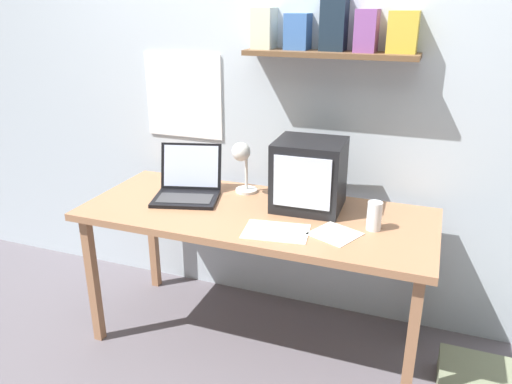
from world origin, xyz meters
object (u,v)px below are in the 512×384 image
object	(u,v)px
corner_desk	(256,223)
laptop	(188,184)
crt_monitor	(309,175)
juice_glass	(374,217)
loose_paper_near_monitor	(276,231)
loose_paper_near_laptop	(335,234)
desk_lamp	(242,160)

from	to	relation	value
corner_desk	laptop	xyz separation A→B (m)	(-0.40, 0.07, 0.13)
corner_desk	crt_monitor	xyz separation A→B (m)	(0.22, 0.14, 0.23)
corner_desk	crt_monitor	size ratio (longest dim) A/B	5.03
juice_glass	loose_paper_near_monitor	world-z (taller)	juice_glass
corner_desk	loose_paper_near_monitor	xyz separation A→B (m)	(0.16, -0.18, 0.06)
loose_paper_near_laptop	loose_paper_near_monitor	world-z (taller)	same
corner_desk	loose_paper_near_monitor	distance (m)	0.25
desk_lamp	loose_paper_near_laptop	bearing A→B (deg)	-23.77
desk_lamp	juice_glass	size ratio (longest dim) A/B	2.18
juice_glass	loose_paper_near_laptop	distance (m)	0.19
crt_monitor	juice_glass	world-z (taller)	crt_monitor
crt_monitor	laptop	bearing A→B (deg)	-175.66
laptop	loose_paper_near_laptop	xyz separation A→B (m)	(0.81, -0.19, -0.06)
crt_monitor	laptop	distance (m)	0.63
juice_glass	desk_lamp	bearing A→B (deg)	164.36
crt_monitor	loose_paper_near_monitor	size ratio (longest dim) A/B	1.09
corner_desk	loose_paper_near_laptop	bearing A→B (deg)	-16.03
corner_desk	juice_glass	distance (m)	0.57
desk_lamp	loose_paper_near_monitor	size ratio (longest dim) A/B	0.92
corner_desk	loose_paper_near_laptop	world-z (taller)	loose_paper_near_laptop
crt_monitor	corner_desk	bearing A→B (deg)	-149.31
crt_monitor	desk_lamp	bearing A→B (deg)	170.54
desk_lamp	crt_monitor	bearing A→B (deg)	-2.38
juice_glass	loose_paper_near_laptop	world-z (taller)	juice_glass
juice_glass	crt_monitor	bearing A→B (deg)	156.26
desk_lamp	loose_paper_near_laptop	xyz separation A→B (m)	(0.56, -0.31, -0.19)
corner_desk	juice_glass	xyz separation A→B (m)	(0.56, -0.01, 0.12)
crt_monitor	juice_glass	bearing A→B (deg)	-25.70
corner_desk	desk_lamp	size ratio (longest dim) A/B	5.95
laptop	loose_paper_near_laptop	distance (m)	0.84
laptop	juice_glass	distance (m)	0.96
crt_monitor	desk_lamp	distance (m)	0.37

